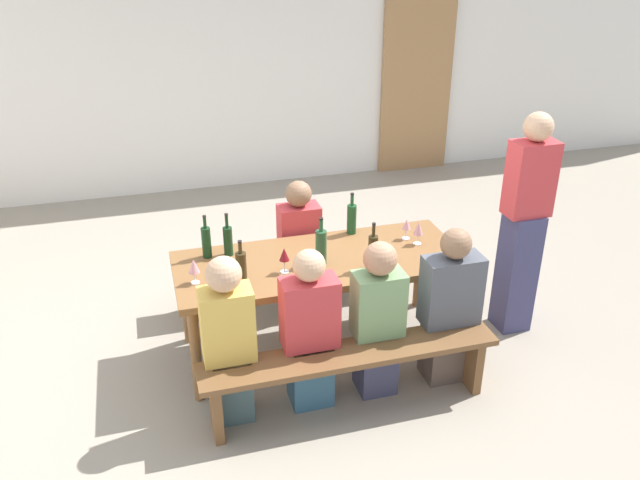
{
  "coord_description": "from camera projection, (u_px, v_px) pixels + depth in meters",
  "views": [
    {
      "loc": [
        -1.11,
        -3.92,
        2.91
      ],
      "look_at": [
        0.0,
        0.0,
        0.9
      ],
      "focal_mm": 36.63,
      "sensor_mm": 36.0,
      "label": 1
    }
  ],
  "objects": [
    {
      "name": "wine_glass_4",
      "position": [
        407.0,
        225.0,
        4.85
      ],
      "size": [
        0.07,
        0.07,
        0.16
      ],
      "color": "silver",
      "rests_on": "tasting_table"
    },
    {
      "name": "wine_bottle_3",
      "position": [
        241.0,
        267.0,
        4.26
      ],
      "size": [
        0.07,
        0.07,
        0.31
      ],
      "color": "#332814",
      "rests_on": "tasting_table"
    },
    {
      "name": "seated_guest_near_0",
      "position": [
        229.0,
        342.0,
        4.02
      ],
      "size": [
        0.32,
        0.24,
        1.15
      ],
      "rotation": [
        0.0,
        0.0,
        1.57
      ],
      "color": "#3E565B",
      "rests_on": "ground"
    },
    {
      "name": "wine_bottle_1",
      "position": [
        228.0,
        240.0,
        4.61
      ],
      "size": [
        0.07,
        0.07,
        0.32
      ],
      "color": "#143319",
      "rests_on": "tasting_table"
    },
    {
      "name": "wine_bottle_4",
      "position": [
        321.0,
        246.0,
        4.49
      ],
      "size": [
        0.08,
        0.08,
        0.35
      ],
      "color": "#234C2D",
      "rests_on": "tasting_table"
    },
    {
      "name": "tasting_table",
      "position": [
        320.0,
        269.0,
        4.64
      ],
      "size": [
        2.04,
        0.82,
        0.75
      ],
      "color": "brown",
      "rests_on": "ground"
    },
    {
      "name": "seated_guest_near_1",
      "position": [
        310.0,
        332.0,
        4.16
      ],
      "size": [
        0.36,
        0.24,
        1.13
      ],
      "rotation": [
        0.0,
        0.0,
        1.57
      ],
      "color": "#315871",
      "rests_on": "ground"
    },
    {
      "name": "seated_guest_far_0",
      "position": [
        299.0,
        250.0,
        5.18
      ],
      "size": [
        0.32,
        0.24,
        1.13
      ],
      "rotation": [
        0.0,
        0.0,
        -1.57
      ],
      "color": "#324E5A",
      "rests_on": "ground"
    },
    {
      "name": "wine_bottle_2",
      "position": [
        206.0,
        241.0,
        4.59
      ],
      "size": [
        0.07,
        0.07,
        0.32
      ],
      "color": "#143319",
      "rests_on": "tasting_table"
    },
    {
      "name": "wine_glass_0",
      "position": [
        194.0,
        267.0,
        4.25
      ],
      "size": [
        0.07,
        0.07,
        0.18
      ],
      "color": "silver",
      "rests_on": "tasting_table"
    },
    {
      "name": "wooden_door",
      "position": [
        416.0,
        87.0,
        8.01
      ],
      "size": [
        0.9,
        0.06,
        2.1
      ],
      "primitive_type": "cube",
      "color": "#9E7247",
      "rests_on": "ground"
    },
    {
      "name": "standing_host",
      "position": [
        523.0,
        228.0,
        4.82
      ],
      "size": [
        0.32,
        0.24,
        1.73
      ],
      "rotation": [
        0.0,
        0.0,
        3.14
      ],
      "color": "#3D3D66",
      "rests_on": "ground"
    },
    {
      "name": "wine_glass_2",
      "position": [
        389.0,
        249.0,
        4.5
      ],
      "size": [
        0.07,
        0.07,
        0.16
      ],
      "color": "silver",
      "rests_on": "tasting_table"
    },
    {
      "name": "back_wall",
      "position": [
        232.0,
        48.0,
        7.34
      ],
      "size": [
        14.0,
        0.2,
        3.2
      ],
      "primitive_type": "cube",
      "color": "silver",
      "rests_on": "ground"
    },
    {
      "name": "bench_far",
      "position": [
        297.0,
        263.0,
        5.39
      ],
      "size": [
        1.94,
        0.3,
        0.45
      ],
      "color": "brown",
      "rests_on": "ground"
    },
    {
      "name": "bench_near",
      "position": [
        350.0,
        364.0,
        4.17
      ],
      "size": [
        1.94,
        0.3,
        0.45
      ],
      "color": "brown",
      "rests_on": "ground"
    },
    {
      "name": "wine_bottle_0",
      "position": [
        352.0,
        218.0,
        4.93
      ],
      "size": [
        0.07,
        0.07,
        0.33
      ],
      "color": "#194723",
      "rests_on": "tasting_table"
    },
    {
      "name": "wine_glass_1",
      "position": [
        418.0,
        229.0,
        4.76
      ],
      "size": [
        0.07,
        0.07,
        0.18
      ],
      "color": "silver",
      "rests_on": "tasting_table"
    },
    {
      "name": "seated_guest_near_3",
      "position": [
        449.0,
        309.0,
        4.4
      ],
      "size": [
        0.39,
        0.24,
        1.14
      ],
      "rotation": [
        0.0,
        0.0,
        1.57
      ],
      "color": "brown",
      "rests_on": "ground"
    },
    {
      "name": "wine_glass_3",
      "position": [
        284.0,
        255.0,
        4.38
      ],
      "size": [
        0.07,
        0.07,
        0.18
      ],
      "color": "silver",
      "rests_on": "tasting_table"
    },
    {
      "name": "ground_plane",
      "position": [
        320.0,
        346.0,
        4.94
      ],
      "size": [
        24.0,
        24.0,
        0.0
      ],
      "primitive_type": "plane",
      "color": "gray"
    },
    {
      "name": "seated_guest_near_2",
      "position": [
        377.0,
        321.0,
        4.27
      ],
      "size": [
        0.33,
        0.24,
        1.12
      ],
      "rotation": [
        0.0,
        0.0,
        1.57
      ],
      "color": "#383954",
      "rests_on": "ground"
    },
    {
      "name": "wine_bottle_5",
      "position": [
        373.0,
        251.0,
        4.43
      ],
      "size": [
        0.07,
        0.07,
        0.34
      ],
      "color": "#332814",
      "rests_on": "tasting_table"
    }
  ]
}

